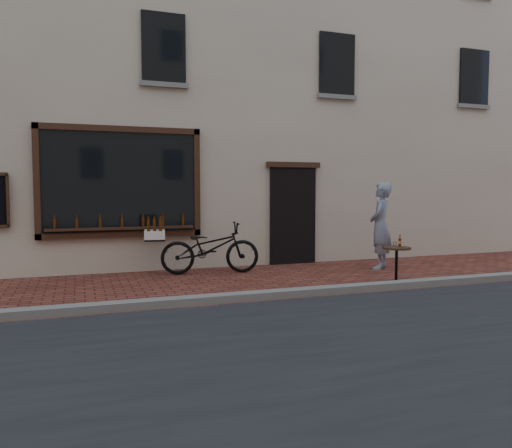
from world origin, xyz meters
name	(u,v)px	position (x,y,z in m)	size (l,w,h in m)	color
ground	(270,301)	(0.00, 0.00, 0.00)	(90.00, 90.00, 0.00)	#56241B
kerb	(266,295)	(0.00, 0.20, 0.06)	(90.00, 0.25, 0.12)	slate
shop_building	(182,66)	(0.00, 6.50, 5.00)	(28.00, 6.20, 10.00)	beige
cargo_bicycle	(208,247)	(-0.27, 2.78, 0.53)	(2.35, 0.97, 1.11)	black
bistro_table	(397,257)	(2.71, 0.63, 0.47)	(0.51, 0.51, 0.88)	black
pedestrian	(380,226)	(3.36, 2.14, 0.93)	(0.68, 0.44, 1.85)	gray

